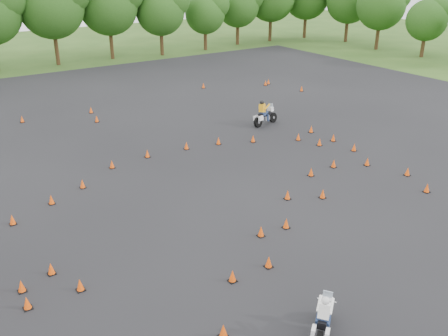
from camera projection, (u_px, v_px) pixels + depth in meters
ground at (274, 221)px, 22.45m from camera, size 140.00×140.00×0.00m
asphalt_pad at (203, 176)px, 27.02m from camera, size 62.00×62.00×0.00m
treeline at (53, 27)px, 48.15m from camera, size 87.04×32.28×10.86m
traffic_cones at (206, 175)px, 26.59m from camera, size 36.45×32.83×0.45m
rider_yellow at (266, 113)px, 34.92m from camera, size 2.38×1.12×1.77m
rider_white at (323, 314)px, 15.49m from camera, size 1.94×1.68×1.52m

